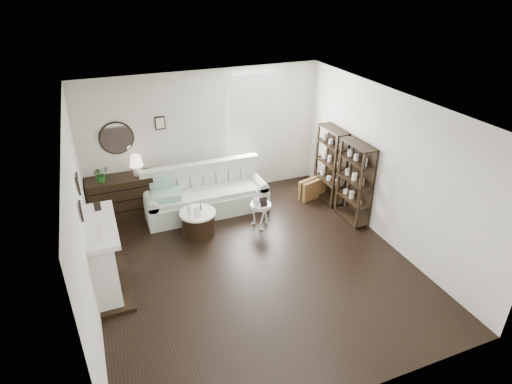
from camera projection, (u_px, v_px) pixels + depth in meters
name	position (u px, v px, depth m)	size (l,w,h in m)	color
room	(239.00, 121.00, 8.94)	(5.50, 5.50, 5.50)	black
fireplace	(104.00, 259.00, 6.46)	(0.50, 1.40, 1.84)	white
shelf_unit_far	(331.00, 165.00, 8.89)	(0.30, 0.80, 1.60)	black
shelf_unit_near	(355.00, 183.00, 8.15)	(0.30, 0.80, 1.60)	black
sofa	(205.00, 196.00, 8.71)	(2.45, 0.85, 0.95)	#B8C0AB
quilt	(166.00, 195.00, 8.23)	(0.55, 0.45, 0.14)	#227E59
suitcase	(312.00, 188.00, 9.23)	(0.64, 0.21, 0.43)	brown
dresser	(122.00, 197.00, 8.46)	(1.26, 0.54, 0.84)	black
table_lamp	(137.00, 165.00, 8.29)	(0.26, 0.26, 0.41)	white
potted_plant	(100.00, 174.00, 8.04)	(0.28, 0.25, 0.32)	#205819
drum_table	(198.00, 223.00, 7.95)	(0.67, 0.67, 0.46)	black
pedestal_table	(261.00, 206.00, 8.08)	(0.41, 0.41, 0.49)	silver
eiffel_drum	(201.00, 206.00, 7.86)	(0.10, 0.10, 0.17)	black
bottle_drum	(189.00, 209.00, 7.66)	(0.06, 0.06, 0.28)	silver
card_frame_drum	(197.00, 212.00, 7.64)	(0.14, 0.01, 0.19)	white
eiffel_ped	(264.00, 199.00, 8.07)	(0.09, 0.09, 0.16)	black
flask_ped	(257.00, 198.00, 7.99)	(0.15, 0.15, 0.27)	silver
card_frame_ped	(264.00, 202.00, 7.94)	(0.14, 0.01, 0.19)	black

